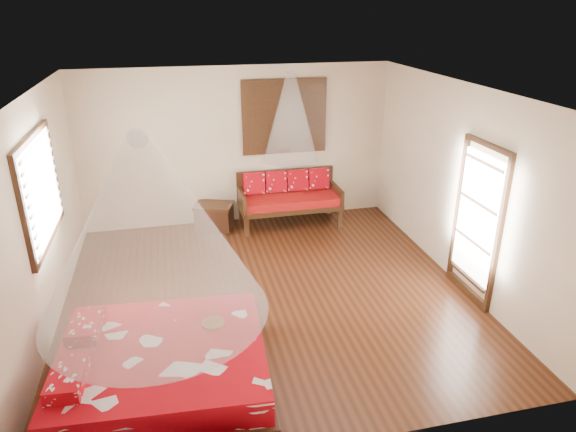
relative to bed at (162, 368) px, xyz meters
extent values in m
cube|color=black|center=(1.44, 1.60, -0.26)|extent=(5.50, 5.50, 0.02)
cube|color=white|center=(1.44, 1.60, 2.56)|extent=(5.50, 5.50, 0.02)
cube|color=#C3B08E|center=(-1.32, 1.60, 1.15)|extent=(0.02, 5.50, 2.80)
cube|color=#C3B08E|center=(4.20, 1.60, 1.15)|extent=(0.02, 5.50, 2.80)
cube|color=#C3B08E|center=(1.44, 4.36, 1.15)|extent=(5.50, 0.02, 2.80)
cube|color=#C3B08E|center=(1.44, -1.16, 1.15)|extent=(5.50, 0.02, 2.80)
cube|color=black|center=(0.02, 0.00, -0.15)|extent=(2.30, 2.11, 0.20)
cube|color=#9E050F|center=(0.02, 0.00, 0.10)|extent=(2.20, 2.00, 0.30)
cube|color=#9E050F|center=(-0.82, -0.36, 0.32)|extent=(0.35, 0.59, 0.15)
cube|color=#9E050F|center=(-0.77, 0.47, 0.32)|extent=(0.35, 0.59, 0.15)
cube|color=black|center=(1.44, 3.56, -0.04)|extent=(0.08, 0.08, 0.42)
cube|color=black|center=(3.14, 3.56, -0.04)|extent=(0.08, 0.08, 0.42)
cube|color=black|center=(1.44, 4.24, -0.04)|extent=(0.08, 0.08, 0.42)
cube|color=black|center=(3.14, 4.24, -0.04)|extent=(0.08, 0.08, 0.42)
cube|color=black|center=(2.29, 3.90, 0.13)|extent=(1.81, 0.81, 0.08)
cube|color=maroon|center=(2.29, 3.90, 0.24)|extent=(1.75, 0.75, 0.14)
cube|color=black|center=(2.29, 4.26, 0.42)|extent=(1.81, 0.06, 0.55)
cube|color=black|center=(1.42, 3.90, 0.29)|extent=(0.06, 0.81, 0.30)
cube|color=black|center=(3.16, 3.90, 0.29)|extent=(0.06, 0.81, 0.30)
cube|color=#9E050F|center=(1.68, 4.14, 0.50)|extent=(0.38, 0.20, 0.40)
cube|color=#9E050F|center=(2.09, 4.14, 0.50)|extent=(0.38, 0.20, 0.40)
cube|color=#9E050F|center=(2.49, 4.14, 0.50)|extent=(0.38, 0.20, 0.40)
cube|color=#9E050F|center=(2.89, 4.14, 0.50)|extent=(0.38, 0.20, 0.40)
cube|color=black|center=(0.93, 4.05, -0.05)|extent=(0.73, 0.63, 0.41)
cube|color=black|center=(0.93, 4.05, 0.18)|extent=(0.78, 0.68, 0.05)
cube|color=black|center=(2.29, 4.32, 1.65)|extent=(1.52, 0.06, 1.32)
cube|color=black|center=(2.29, 4.31, 1.65)|extent=(1.35, 0.04, 1.10)
cube|color=black|center=(-1.28, 1.80, 1.45)|extent=(0.08, 1.74, 1.34)
cube|color=silver|center=(-1.24, 1.80, 1.45)|extent=(0.04, 1.54, 1.10)
cube|color=black|center=(4.16, 1.00, 0.80)|extent=(0.08, 1.02, 2.16)
cube|color=white|center=(4.14, 1.00, 0.90)|extent=(0.03, 0.82, 1.70)
cylinder|color=brown|center=(0.57, 0.30, 0.26)|extent=(0.25, 0.25, 0.03)
cone|color=white|center=(0.02, 0.00, 1.60)|extent=(2.20, 2.20, 1.80)
cone|color=white|center=(2.29, 3.85, 1.75)|extent=(0.94, 0.94, 1.50)
camera|label=1|loc=(0.30, -4.51, 3.53)|focal=32.00mm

